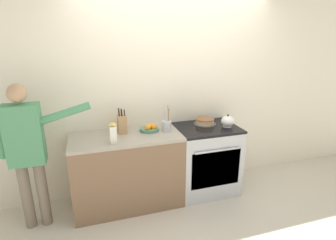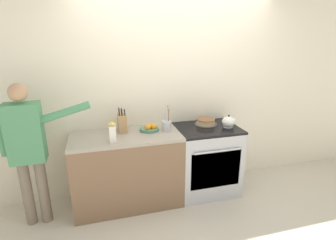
{
  "view_description": "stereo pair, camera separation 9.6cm",
  "coord_description": "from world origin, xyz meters",
  "px_view_note": "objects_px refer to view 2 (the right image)",
  "views": [
    {
      "loc": [
        -1.09,
        -2.55,
        2.0
      ],
      "look_at": [
        -0.21,
        0.28,
        1.05
      ],
      "focal_mm": 28.0,
      "sensor_mm": 36.0,
      "label": 1
    },
    {
      "loc": [
        -1.0,
        -2.58,
        2.0
      ],
      "look_at": [
        -0.21,
        0.28,
        1.05
      ],
      "focal_mm": 28.0,
      "sensor_mm": 36.0,
      "label": 2
    }
  ],
  "objects_px": {
    "utensil_crock": "(167,125)",
    "person_baker": "(28,145)",
    "stove_range": "(206,159)",
    "tea_kettle": "(229,122)",
    "layer_cake": "(206,122)",
    "knife_block": "(122,123)",
    "milk_carton": "(112,132)",
    "fruit_bowl": "(150,128)"
  },
  "relations": [
    {
      "from": "layer_cake",
      "to": "tea_kettle",
      "type": "xyz_separation_m",
      "value": [
        0.24,
        -0.17,
        0.03
      ]
    },
    {
      "from": "milk_carton",
      "to": "knife_block",
      "type": "bearing_deg",
      "value": 65.95
    },
    {
      "from": "stove_range",
      "to": "fruit_bowl",
      "type": "distance_m",
      "value": 0.88
    },
    {
      "from": "tea_kettle",
      "to": "knife_block",
      "type": "height_order",
      "value": "knife_block"
    },
    {
      "from": "layer_cake",
      "to": "person_baker",
      "type": "relative_size",
      "value": 0.19
    },
    {
      "from": "tea_kettle",
      "to": "fruit_bowl",
      "type": "xyz_separation_m",
      "value": [
        -0.99,
        0.13,
        -0.04
      ]
    },
    {
      "from": "layer_cake",
      "to": "utensil_crock",
      "type": "distance_m",
      "value": 0.56
    },
    {
      "from": "stove_range",
      "to": "utensil_crock",
      "type": "bearing_deg",
      "value": 178.62
    },
    {
      "from": "stove_range",
      "to": "layer_cake",
      "type": "height_order",
      "value": "layer_cake"
    },
    {
      "from": "tea_kettle",
      "to": "utensil_crock",
      "type": "relative_size",
      "value": 0.6
    },
    {
      "from": "milk_carton",
      "to": "layer_cake",
      "type": "bearing_deg",
      "value": 13.62
    },
    {
      "from": "fruit_bowl",
      "to": "stove_range",
      "type": "bearing_deg",
      "value": -5.3
    },
    {
      "from": "stove_range",
      "to": "fruit_bowl",
      "type": "xyz_separation_m",
      "value": [
        -0.73,
        0.07,
        0.48
      ]
    },
    {
      "from": "stove_range",
      "to": "person_baker",
      "type": "relative_size",
      "value": 0.57
    },
    {
      "from": "stove_range",
      "to": "person_baker",
      "type": "bearing_deg",
      "value": -176.97
    },
    {
      "from": "fruit_bowl",
      "to": "milk_carton",
      "type": "height_order",
      "value": "milk_carton"
    },
    {
      "from": "fruit_bowl",
      "to": "milk_carton",
      "type": "xyz_separation_m",
      "value": [
        -0.46,
        -0.25,
        0.08
      ]
    },
    {
      "from": "stove_range",
      "to": "layer_cake",
      "type": "xyz_separation_m",
      "value": [
        0.02,
        0.11,
        0.49
      ]
    },
    {
      "from": "person_baker",
      "to": "utensil_crock",
      "type": "bearing_deg",
      "value": 12.57
    },
    {
      "from": "layer_cake",
      "to": "milk_carton",
      "type": "bearing_deg",
      "value": -166.38
    },
    {
      "from": "layer_cake",
      "to": "utensil_crock",
      "type": "bearing_deg",
      "value": -170.04
    },
    {
      "from": "stove_range",
      "to": "person_baker",
      "type": "xyz_separation_m",
      "value": [
        -2.04,
        -0.11,
        0.49
      ]
    },
    {
      "from": "layer_cake",
      "to": "utensil_crock",
      "type": "relative_size",
      "value": 0.88
    },
    {
      "from": "layer_cake",
      "to": "milk_carton",
      "type": "height_order",
      "value": "milk_carton"
    },
    {
      "from": "tea_kettle",
      "to": "person_baker",
      "type": "relative_size",
      "value": 0.13
    },
    {
      "from": "stove_range",
      "to": "utensil_crock",
      "type": "distance_m",
      "value": 0.75
    },
    {
      "from": "tea_kettle",
      "to": "utensil_crock",
      "type": "distance_m",
      "value": 0.79
    },
    {
      "from": "knife_block",
      "to": "utensil_crock",
      "type": "distance_m",
      "value": 0.53
    },
    {
      "from": "tea_kettle",
      "to": "knife_block",
      "type": "relative_size",
      "value": 0.66
    },
    {
      "from": "utensil_crock",
      "to": "layer_cake",
      "type": "bearing_deg",
      "value": 9.96
    },
    {
      "from": "tea_kettle",
      "to": "utensil_crock",
      "type": "bearing_deg",
      "value": 174.57
    },
    {
      "from": "utensil_crock",
      "to": "person_baker",
      "type": "distance_m",
      "value": 1.51
    },
    {
      "from": "stove_range",
      "to": "tea_kettle",
      "type": "relative_size",
      "value": 4.51
    },
    {
      "from": "tea_kettle",
      "to": "milk_carton",
      "type": "distance_m",
      "value": 1.45
    },
    {
      "from": "utensil_crock",
      "to": "fruit_bowl",
      "type": "bearing_deg",
      "value": 164.48
    },
    {
      "from": "layer_cake",
      "to": "knife_block",
      "type": "bearing_deg",
      "value": 179.52
    },
    {
      "from": "stove_range",
      "to": "fruit_bowl",
      "type": "height_order",
      "value": "fruit_bowl"
    },
    {
      "from": "knife_block",
      "to": "milk_carton",
      "type": "bearing_deg",
      "value": -114.05
    },
    {
      "from": "person_baker",
      "to": "fruit_bowl",
      "type": "bearing_deg",
      "value": 15.63
    },
    {
      "from": "milk_carton",
      "to": "person_baker",
      "type": "relative_size",
      "value": 0.15
    },
    {
      "from": "stove_range",
      "to": "fruit_bowl",
      "type": "bearing_deg",
      "value": 174.7
    },
    {
      "from": "knife_block",
      "to": "milk_carton",
      "type": "distance_m",
      "value": 0.33
    }
  ]
}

